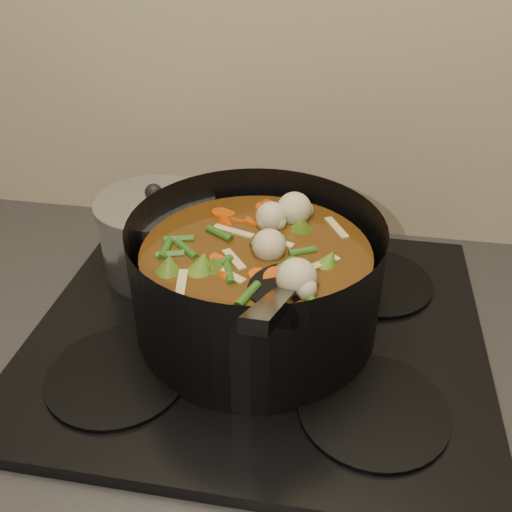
# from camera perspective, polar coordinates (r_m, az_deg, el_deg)

# --- Properties ---
(stovetop) EXTENTS (0.62, 0.54, 0.03)m
(stovetop) POSITION_cam_1_polar(r_m,az_deg,el_deg) (0.82, 0.29, -7.38)
(stovetop) COLOR black
(stovetop) RESTS_ON counter
(stockpot) EXTENTS (0.39, 0.48, 0.24)m
(stockpot) POSITION_cam_1_polar(r_m,az_deg,el_deg) (0.77, 0.02, -2.52)
(stockpot) COLOR black
(stockpot) RESTS_ON stovetop
(saucepan) EXTENTS (0.18, 0.18, 0.15)m
(saucepan) POSITION_cam_1_polar(r_m,az_deg,el_deg) (0.91, -9.74, 2.10)
(saucepan) COLOR silver
(saucepan) RESTS_ON stovetop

